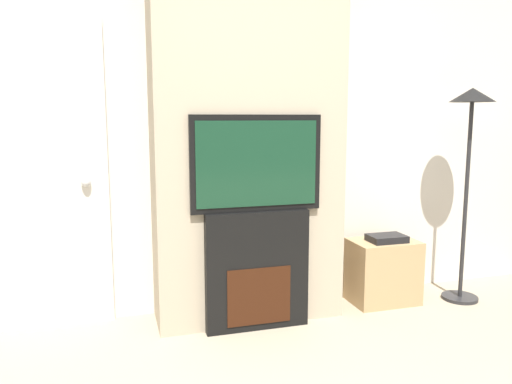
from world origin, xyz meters
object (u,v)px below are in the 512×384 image
Objects in this scene: fireplace at (256,270)px; television at (256,163)px; floor_lamp at (470,134)px; media_stand at (383,270)px.

fireplace is 0.70m from television.
television is at bearing -90.00° from fireplace.
television is at bearing -178.52° from floor_lamp.
floor_lamp is 1.18m from media_stand.
fireplace is 1.06m from media_stand.
floor_lamp is (1.63, 0.04, 0.17)m from television.
floor_lamp is (1.63, 0.04, 0.87)m from fireplace.
fireplace is 0.49× the size of floor_lamp.
floor_lamp reaches higher than fireplace.
fireplace reaches higher than media_stand.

